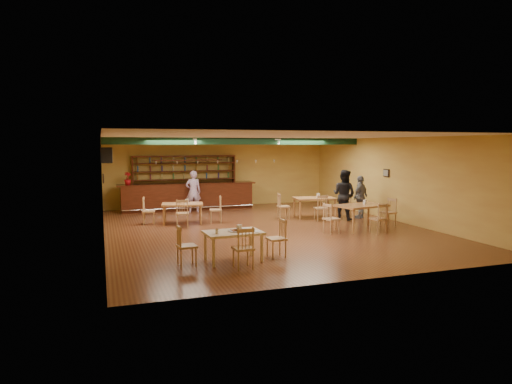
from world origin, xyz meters
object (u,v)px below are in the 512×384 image
object	(u,v)px
near_table	(233,246)
bar_counter	(188,196)
dining_table_d	(361,217)
dining_table_a	(183,213)
patron_right_a	(344,195)
dining_table_b	(314,207)
patron_bar	(193,192)

from	to	relation	value
near_table	bar_counter	bearing A→B (deg)	83.66
near_table	dining_table_d	bearing A→B (deg)	24.24
dining_table_a	near_table	xyz separation A→B (m)	(0.24, -5.58, 0.00)
patron_right_a	near_table	bearing A→B (deg)	99.19
dining_table_b	near_table	bearing A→B (deg)	-124.48
dining_table_d	patron_bar	bearing A→B (deg)	116.31
dining_table_d	dining_table_a	bearing A→B (deg)	137.80
dining_table_b	dining_table_d	size ratio (longest dim) A/B	0.94
bar_counter	patron_right_a	distance (m)	6.63
patron_bar	patron_right_a	distance (m)	6.04
patron_bar	dining_table_b	bearing A→B (deg)	150.39
dining_table_d	dining_table_b	bearing A→B (deg)	84.77
dining_table_a	dining_table_d	xyz separation A→B (m)	(5.29, -3.00, 0.05)
dining_table_a	dining_table_b	bearing A→B (deg)	7.02
patron_right_a	dining_table_a	bearing A→B (deg)	49.21
dining_table_a	patron_bar	world-z (taller)	patron_bar
dining_table_b	near_table	distance (m)	7.07
near_table	patron_bar	bearing A→B (deg)	82.76
dining_table_b	patron_right_a	world-z (taller)	patron_right_a
dining_table_a	patron_right_a	world-z (taller)	patron_right_a
bar_counter	dining_table_b	bearing A→B (deg)	-40.88
patron_right_a	bar_counter	bearing A→B (deg)	18.44
dining_table_b	patron_bar	size ratio (longest dim) A/B	0.89
near_table	patron_right_a	xyz separation A→B (m)	(5.50, 4.48, 0.56)
near_table	patron_bar	size ratio (longest dim) A/B	0.78
dining_table_a	dining_table_b	distance (m)	4.95
patron_bar	dining_table_d	bearing A→B (deg)	133.58
dining_table_b	dining_table_d	distance (m)	2.72
patron_bar	patron_right_a	bearing A→B (deg)	148.38
bar_counter	dining_table_d	distance (m)	7.74
patron_bar	patron_right_a	size ratio (longest dim) A/B	0.93
bar_counter	dining_table_b	distance (m)	5.49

